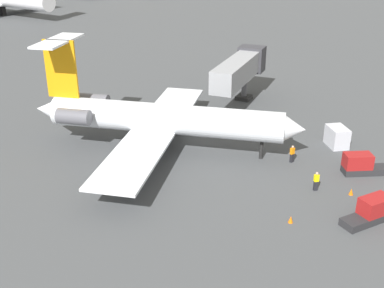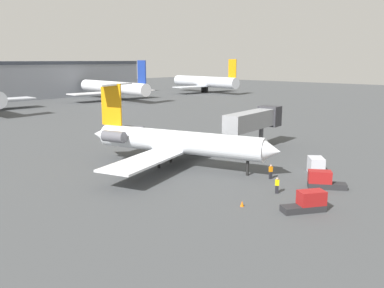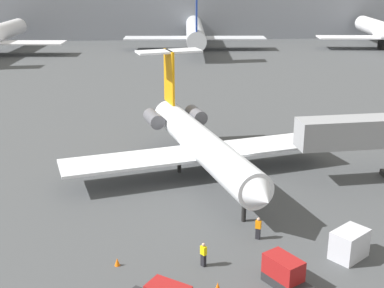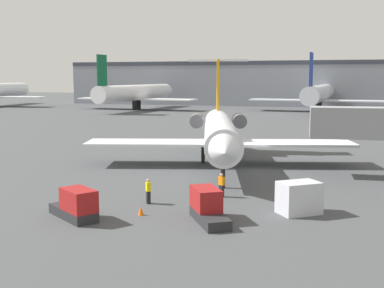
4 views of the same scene
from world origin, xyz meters
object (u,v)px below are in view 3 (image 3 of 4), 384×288
at_px(traffic_cone_mid, 218,286).
at_px(parked_airliner_east_mid, 384,31).
at_px(traffic_cone_near, 117,262).
at_px(ground_crew_marshaller, 258,228).
at_px(cargo_container_uld, 349,244).
at_px(parked_airliner_centre, 195,31).
at_px(regional_jet, 199,141).
at_px(ground_crew_loader, 203,254).
at_px(jet_bridge, 380,132).
at_px(baggage_tug_trailing, 287,276).

distance_m(traffic_cone_mid, parked_airliner_east_mid, 109.11).
bearing_deg(traffic_cone_near, ground_crew_marshaller, 16.26).
height_order(cargo_container_uld, parked_airliner_centre, parked_airliner_centre).
bearing_deg(regional_jet, ground_crew_loader, -93.69).
xyz_separation_m(cargo_container_uld, parked_airliner_centre, (-3.39, 95.17, 3.35)).
relative_size(jet_bridge, cargo_container_uld, 4.60).
bearing_deg(regional_jet, parked_airliner_centre, 86.07).
bearing_deg(cargo_container_uld, parked_airliner_centre, 92.04).
bearing_deg(traffic_cone_mid, cargo_container_uld, 19.00).
bearing_deg(parked_airliner_centre, ground_crew_loader, -93.89).
bearing_deg(parked_airliner_east_mid, jet_bridge, -113.62).
height_order(traffic_cone_mid, parked_airliner_centre, parked_airliner_centre).
height_order(jet_bridge, traffic_cone_near, jet_bridge).
bearing_deg(baggage_tug_trailing, cargo_container_uld, 32.28).
bearing_deg(baggage_tug_trailing, regional_jet, 101.60).
bearing_deg(cargo_container_uld, traffic_cone_near, 179.94).
xyz_separation_m(ground_crew_marshaller, parked_airliner_east_mid, (47.81, 90.05, 3.45)).
distance_m(ground_crew_loader, traffic_cone_mid, 2.92).
xyz_separation_m(jet_bridge, baggage_tug_trailing, (-12.45, -16.65, -3.69)).
bearing_deg(parked_airliner_centre, ground_crew_marshaller, -91.40).
xyz_separation_m(baggage_tug_trailing, parked_airliner_centre, (1.63, 98.34, 3.51)).
bearing_deg(ground_crew_loader, traffic_cone_near, 175.81).
relative_size(regional_jet, ground_crew_marshaller, 15.70).
height_order(regional_jet, parked_airliner_east_mid, parked_airliner_east_mid).
height_order(cargo_container_uld, parked_airliner_east_mid, parked_airliner_east_mid).
distance_m(ground_crew_marshaller, parked_airliner_centre, 92.35).
bearing_deg(traffic_cone_mid, traffic_cone_near, 152.95).
xyz_separation_m(ground_crew_marshaller, parked_airliner_centre, (2.25, 92.26, 3.49)).
bearing_deg(jet_bridge, regional_jet, 172.86).
distance_m(regional_jet, jet_bridge, 16.46).
bearing_deg(jet_bridge, traffic_cone_mid, -135.04).
distance_m(jet_bridge, parked_airliner_centre, 82.40).
bearing_deg(parked_airliner_east_mid, baggage_tug_trailing, -116.15).
distance_m(cargo_container_uld, traffic_cone_near, 15.56).
bearing_deg(cargo_container_uld, parked_airliner_east_mid, 65.59).
distance_m(jet_bridge, parked_airliner_east_mid, 86.74).
bearing_deg(ground_crew_loader, ground_crew_marshaller, 37.87).
bearing_deg(parked_airliner_centre, jet_bridge, -82.46).
height_order(ground_crew_marshaller, baggage_tug_trailing, baggage_tug_trailing).
distance_m(regional_jet, baggage_tug_trailing, 19.24).
height_order(ground_crew_marshaller, parked_airliner_east_mid, parked_airliner_east_mid).
relative_size(ground_crew_loader, baggage_tug_trailing, 0.41).
bearing_deg(jet_bridge, parked_airliner_east_mid, 66.38).
height_order(regional_jet, ground_crew_loader, regional_jet).
distance_m(baggage_tug_trailing, traffic_cone_near, 11.01).
height_order(parked_airliner_centre, parked_airliner_east_mid, parked_airliner_centre).
distance_m(jet_bridge, ground_crew_marshaller, 17.20).
height_order(jet_bridge, ground_crew_marshaller, jet_bridge).
relative_size(jet_bridge, parked_airliner_east_mid, 0.37).
bearing_deg(ground_crew_marshaller, parked_airliner_centre, 88.60).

